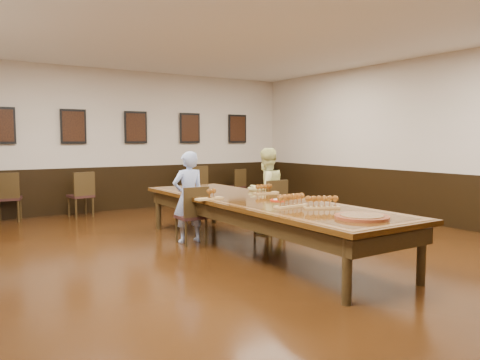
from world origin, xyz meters
TOP-DOWN VIEW (x-y plane):
  - floor at (0.00, 0.00)m, footprint 8.00×10.00m
  - ceiling at (0.00, 0.00)m, footprint 8.00×10.00m
  - wall_back at (0.00, 5.01)m, footprint 8.00×0.02m
  - wall_right at (4.01, 0.00)m, footprint 0.02×10.00m
  - chair_man at (-0.61, 0.97)m, footprint 0.43×0.47m
  - chair_woman at (0.84, 0.87)m, footprint 0.45×0.49m
  - spare_chair_a at (-2.74, 4.70)m, footprint 0.56×0.59m
  - spare_chair_b at (-1.41, 4.46)m, footprint 0.52×0.55m
  - spare_chair_c at (1.27, 4.46)m, footprint 0.52×0.55m
  - spare_chair_d at (2.55, 4.65)m, footprint 0.48×0.51m
  - person_man at (-0.60, 1.06)m, footprint 0.53×0.36m
  - person_woman at (0.84, 0.97)m, footprint 0.75×0.59m
  - pink_phone at (0.60, -0.00)m, footprint 0.10×0.15m
  - wainscoting at (0.00, 0.00)m, footprint 8.00×10.00m
  - conference_table at (0.00, 0.00)m, footprint 1.40×5.00m
  - posters at (0.00, 4.94)m, footprint 6.14×0.04m
  - flight_a at (-0.59, 0.39)m, footprint 0.44×0.17m
  - flight_b at (0.51, 0.54)m, footprint 0.42×0.13m
  - flight_c at (-0.09, -0.85)m, footprint 0.48×0.18m
  - flight_d at (0.16, -1.15)m, footprint 0.46×0.33m
  - red_plate_grp at (0.14, -0.27)m, footprint 0.22×0.22m
  - carved_platter at (-0.01, -1.98)m, footprint 0.74×0.74m

SIDE VIEW (x-z plane):
  - floor at x=0.00m, z-range -0.02..0.00m
  - spare_chair_d at x=2.55m, z-range 0.00..0.86m
  - chair_man at x=-0.61m, z-range 0.00..0.90m
  - chair_woman at x=0.84m, z-range 0.00..0.94m
  - spare_chair_b at x=-1.41m, z-range 0.00..0.95m
  - spare_chair_a at x=-2.74m, z-range 0.00..0.98m
  - spare_chair_c at x=1.27m, z-range 0.00..0.99m
  - wainscoting at x=0.00m, z-range 0.00..1.00m
  - conference_table at x=0.00m, z-range 0.23..0.99m
  - person_man at x=-0.60m, z-range 0.00..1.44m
  - person_woman at x=0.84m, z-range 0.00..1.47m
  - pink_phone at x=0.60m, z-range 0.75..0.76m
  - red_plate_grp at x=0.14m, z-range 0.75..0.78m
  - carved_platter at x=-0.01m, z-range 0.75..0.80m
  - flight_b at x=0.51m, z-range 0.74..0.90m
  - flight_a at x=-0.59m, z-range 0.74..0.90m
  - flight_d at x=0.16m, z-range 0.74..0.91m
  - flight_c at x=-0.09m, z-range 0.74..0.92m
  - wall_back at x=0.00m, z-range 0.00..3.20m
  - wall_right at x=4.01m, z-range 0.00..3.20m
  - posters at x=0.00m, z-range 1.53..2.27m
  - ceiling at x=0.00m, z-range 3.20..3.22m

